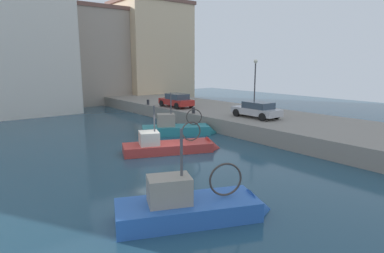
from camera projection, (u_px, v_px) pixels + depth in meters
The scene contains 13 objects.
water_surface at pixel (162, 154), 20.61m from camera, with size 80.00×80.00×0.00m, color navy.
quay_wall at pixel (276, 124), 27.51m from camera, with size 9.00×56.00×1.20m, color gray.
fishing_boat_blue at pixel (197, 215), 12.11m from camera, with size 6.25×4.07×4.31m.
fishing_boat_teal at pixel (180, 133), 26.34m from camera, with size 6.21×4.42×4.20m.
fishing_boat_red at pixel (173, 150), 21.23m from camera, with size 6.66×4.11×3.92m.
parked_car_red at pixel (176, 100), 33.43m from camera, with size 2.03×4.07×1.41m.
parked_car_silver at pixel (257, 109), 27.01m from camera, with size 2.00×4.25×1.34m.
mooring_bollard_south at pixel (194, 110), 29.42m from camera, with size 0.28×0.28×0.55m, color #2D2D33.
mooring_bollard_mid at pixel (148, 102), 35.58m from camera, with size 0.28×0.28×0.55m, color #2D2D33.
quay_streetlamp at pixel (255, 76), 30.57m from camera, with size 0.36×0.36×4.83m.
waterfront_building_west at pixel (151, 52), 50.55m from camera, with size 10.61×9.22×14.80m.
waterfront_building_west_mid at pixel (21, 47), 35.94m from camera, with size 10.60×8.69×14.79m.
waterfront_building_east at pixel (90, 56), 45.56m from camera, with size 9.18×7.95×13.20m.
Camera 1 is at (-10.87, -16.76, 5.71)m, focal length 30.37 mm.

